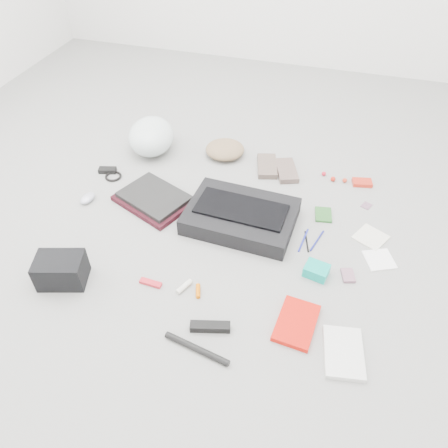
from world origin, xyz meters
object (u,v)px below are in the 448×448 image
(laptop, at_px, (154,196))
(camera_bag, at_px, (61,270))
(messenger_bag, at_px, (241,216))
(book_red, at_px, (296,323))
(bike_helmet, at_px, (151,136))
(accordion_wallet, at_px, (316,271))

(laptop, distance_m, camera_bag, 0.61)
(laptop, height_order, camera_bag, camera_bag)
(messenger_bag, height_order, laptop, messenger_bag)
(messenger_bag, xyz_separation_m, book_red, (0.36, -0.50, -0.03))
(bike_helmet, relative_size, accordion_wallet, 3.24)
(camera_bag, height_order, accordion_wallet, camera_bag)
(bike_helmet, bearing_deg, accordion_wallet, -48.31)
(laptop, distance_m, accordion_wallet, 0.90)
(messenger_bag, relative_size, camera_bag, 2.59)
(messenger_bag, xyz_separation_m, accordion_wallet, (0.40, -0.22, -0.02))
(bike_helmet, distance_m, accordion_wallet, 1.26)
(laptop, bearing_deg, accordion_wallet, 6.93)
(messenger_bag, bearing_deg, accordion_wallet, -26.63)
(laptop, relative_size, book_red, 1.51)
(messenger_bag, bearing_deg, book_red, -51.54)
(camera_bag, bearing_deg, laptop, 57.98)
(accordion_wallet, bearing_deg, laptop, 175.44)
(bike_helmet, height_order, book_red, bike_helmet)
(book_red, bearing_deg, laptop, 152.82)
(laptop, xyz_separation_m, accordion_wallet, (0.86, -0.25, -0.01))
(book_red, distance_m, accordion_wallet, 0.28)
(messenger_bag, relative_size, book_red, 2.36)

